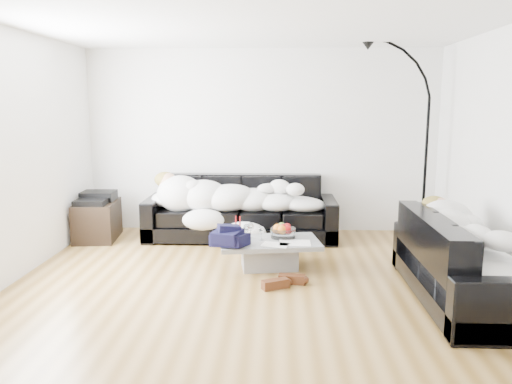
{
  "coord_description": "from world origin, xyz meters",
  "views": [
    {
      "loc": [
        0.23,
        -4.94,
        1.82
      ],
      "look_at": [
        0.0,
        0.3,
        0.9
      ],
      "focal_mm": 35.0,
      "sensor_mm": 36.0,
      "label": 1
    }
  ],
  "objects_px": {
    "sleeper_back": "(240,193)",
    "wine_glass_c": "(262,233)",
    "coffee_table": "(269,254)",
    "wine_glass_b": "(246,232)",
    "candle_left": "(236,226)",
    "av_cabinet": "(97,220)",
    "shoes": "(283,281)",
    "candle_right": "(240,226)",
    "sofa_right": "(463,259)",
    "wine_glass_a": "(251,231)",
    "stereo": "(96,197)",
    "floor_lamp": "(426,155)",
    "sleeper_right": "(465,235)",
    "fruit_bowl": "(283,230)",
    "sofa_back": "(241,208)"
  },
  "relations": [
    {
      "from": "sleeper_back",
      "to": "wine_glass_c",
      "type": "height_order",
      "value": "sleeper_back"
    },
    {
      "from": "coffee_table",
      "to": "wine_glass_b",
      "type": "distance_m",
      "value": 0.36
    },
    {
      "from": "sleeper_back",
      "to": "candle_left",
      "type": "xyz_separation_m",
      "value": [
        0.02,
        -1.0,
        -0.21
      ]
    },
    {
      "from": "wine_glass_b",
      "to": "av_cabinet",
      "type": "distance_m",
      "value": 2.4
    },
    {
      "from": "shoes",
      "to": "candle_right",
      "type": "bearing_deg",
      "value": 107.53
    },
    {
      "from": "sofa_right",
      "to": "wine_glass_a",
      "type": "relative_size",
      "value": 10.87
    },
    {
      "from": "av_cabinet",
      "to": "coffee_table",
      "type": "bearing_deg",
      "value": -31.93
    },
    {
      "from": "stereo",
      "to": "floor_lamp",
      "type": "relative_size",
      "value": 0.19
    },
    {
      "from": "sleeper_right",
      "to": "stereo",
      "type": "bearing_deg",
      "value": 64.65
    },
    {
      "from": "wine_glass_c",
      "to": "stereo",
      "type": "distance_m",
      "value": 2.55
    },
    {
      "from": "sleeper_right",
      "to": "candle_right",
      "type": "xyz_separation_m",
      "value": [
        -2.17,
        1.07,
        -0.2
      ]
    },
    {
      "from": "fruit_bowl",
      "to": "sleeper_back",
      "type": "bearing_deg",
      "value": 117.42
    },
    {
      "from": "candle_right",
      "to": "stereo",
      "type": "relative_size",
      "value": 0.49
    },
    {
      "from": "shoes",
      "to": "wine_glass_c",
      "type": "bearing_deg",
      "value": 97.57
    },
    {
      "from": "coffee_table",
      "to": "stereo",
      "type": "relative_size",
      "value": 2.5
    },
    {
      "from": "sofa_back",
      "to": "wine_glass_c",
      "type": "bearing_deg",
      "value": -75.53
    },
    {
      "from": "wine_glass_a",
      "to": "stereo",
      "type": "relative_size",
      "value": 0.41
    },
    {
      "from": "sofa_right",
      "to": "wine_glass_b",
      "type": "relative_size",
      "value": 10.99
    },
    {
      "from": "coffee_table",
      "to": "fruit_bowl",
      "type": "xyz_separation_m",
      "value": [
        0.15,
        0.13,
        0.25
      ]
    },
    {
      "from": "shoes",
      "to": "candle_left",
      "type": "bearing_deg",
      "value": 109.68
    },
    {
      "from": "candle_left",
      "to": "candle_right",
      "type": "relative_size",
      "value": 1.02
    },
    {
      "from": "sleeper_back",
      "to": "sleeper_right",
      "type": "height_order",
      "value": "sleeper_back"
    },
    {
      "from": "coffee_table",
      "to": "wine_glass_c",
      "type": "distance_m",
      "value": 0.26
    },
    {
      "from": "shoes",
      "to": "stereo",
      "type": "bearing_deg",
      "value": 131.21
    },
    {
      "from": "sofa_right",
      "to": "candle_right",
      "type": "height_order",
      "value": "sofa_right"
    },
    {
      "from": "sofa_right",
      "to": "candle_left",
      "type": "relative_size",
      "value": 8.92
    },
    {
      "from": "sofa_back",
      "to": "av_cabinet",
      "type": "height_order",
      "value": "sofa_back"
    },
    {
      "from": "sleeper_back",
      "to": "coffee_table",
      "type": "height_order",
      "value": "sleeper_back"
    },
    {
      "from": "sleeper_back",
      "to": "sleeper_right",
      "type": "bearing_deg",
      "value": -42.86
    },
    {
      "from": "sleeper_back",
      "to": "wine_glass_a",
      "type": "xyz_separation_m",
      "value": [
        0.2,
        -1.15,
        -0.23
      ]
    },
    {
      "from": "sofa_right",
      "to": "candle_right",
      "type": "bearing_deg",
      "value": 63.79
    },
    {
      "from": "sofa_right",
      "to": "sleeper_back",
      "type": "relative_size",
      "value": 0.9
    },
    {
      "from": "fruit_bowl",
      "to": "wine_glass_a",
      "type": "height_order",
      "value": "wine_glass_a"
    },
    {
      "from": "fruit_bowl",
      "to": "candle_left",
      "type": "distance_m",
      "value": 0.56
    },
    {
      "from": "fruit_bowl",
      "to": "wine_glass_c",
      "type": "height_order",
      "value": "fruit_bowl"
    },
    {
      "from": "fruit_bowl",
      "to": "wine_glass_b",
      "type": "relative_size",
      "value": 1.6
    },
    {
      "from": "stereo",
      "to": "sofa_right",
      "type": "bearing_deg",
      "value": -28.18
    },
    {
      "from": "stereo",
      "to": "shoes",
      "type": "bearing_deg",
      "value": -36.94
    },
    {
      "from": "wine_glass_b",
      "to": "shoes",
      "type": "relative_size",
      "value": 0.39
    },
    {
      "from": "sleeper_back",
      "to": "coffee_table",
      "type": "bearing_deg",
      "value": -71.37
    },
    {
      "from": "sofa_back",
      "to": "sleeper_back",
      "type": "bearing_deg",
      "value": -90.0
    },
    {
      "from": "candle_left",
      "to": "floor_lamp",
      "type": "xyz_separation_m",
      "value": [
        2.42,
        0.96,
        0.74
      ]
    },
    {
      "from": "sofa_right",
      "to": "stereo",
      "type": "relative_size",
      "value": 4.47
    },
    {
      "from": "av_cabinet",
      "to": "stereo",
      "type": "xyz_separation_m",
      "value": [
        0.0,
        0.0,
        0.32
      ]
    },
    {
      "from": "coffee_table",
      "to": "floor_lamp",
      "type": "relative_size",
      "value": 0.47
    },
    {
      "from": "wine_glass_b",
      "to": "wine_glass_a",
      "type": "bearing_deg",
      "value": 55.64
    },
    {
      "from": "candle_left",
      "to": "shoes",
      "type": "xyz_separation_m",
      "value": [
        0.55,
        -0.8,
        -0.38
      ]
    },
    {
      "from": "sofa_right",
      "to": "fruit_bowl",
      "type": "distance_m",
      "value": 1.93
    },
    {
      "from": "sleeper_right",
      "to": "candle_left",
      "type": "distance_m",
      "value": 2.47
    },
    {
      "from": "sofa_back",
      "to": "sleeper_back",
      "type": "height_order",
      "value": "sleeper_back"
    }
  ]
}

